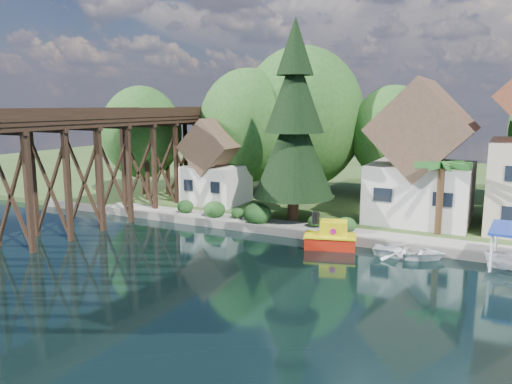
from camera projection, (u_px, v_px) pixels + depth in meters
The scene contains 13 objects.
ground at pixel (249, 271), 29.05m from camera, with size 140.00×140.00×0.00m, color black.
bank at pixel (383, 184), 58.87m from camera, with size 140.00×52.00×0.50m, color #2A451B.
seawall at pixel (354, 241), 34.24m from camera, with size 60.00×0.40×0.62m, color slate.
promenade at pixel (388, 237), 34.45m from camera, with size 50.00×2.60×0.06m, color gray.
trestle_bridge at pixel (102, 158), 39.80m from camera, with size 4.12×44.18×9.30m.
house_left at pixel (422, 162), 39.09m from camera, with size 7.64×8.64×11.02m.
shed at pixel (216, 167), 46.02m from camera, with size 5.09×5.40×7.85m.
bg_trees at pixel (365, 129), 46.01m from camera, with size 49.90×13.30×10.57m.
shrubs at pixel (252, 212), 39.02m from camera, with size 15.76×2.47×1.70m.
conifer at pixel (294, 125), 38.23m from camera, with size 6.31×6.31×15.52m.
palm_tree at pixel (442, 167), 34.53m from camera, with size 4.57×4.57×5.48m.
tugboat at pixel (331, 237), 33.52m from camera, with size 3.82×2.74×2.49m.
boat_white_a at pixel (409, 250), 31.56m from camera, with size 3.17×4.43×0.92m, color white.
Camera 1 is at (12.96, -24.62, 9.56)m, focal length 35.00 mm.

